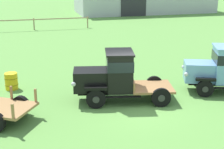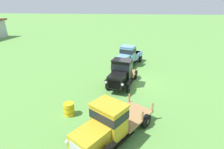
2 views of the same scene
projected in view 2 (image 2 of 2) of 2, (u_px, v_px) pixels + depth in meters
The scene contains 5 objects.
ground_plane at pixel (134, 84), 15.15m from camera, with size 240.00×240.00×0.00m, color #5B9342.
vintage_truck_foreground_near at pixel (108, 124), 8.35m from camera, with size 5.14×4.01×2.13m.
vintage_truck_second_in_line at pixel (121, 73), 14.23m from camera, with size 4.70×2.54×2.29m.
vintage_truck_midrow_center at pixel (129, 56), 19.47m from camera, with size 4.93×3.07×2.25m.
oil_drum_beside_row at pixel (69, 109), 10.73m from camera, with size 0.65×0.65×0.83m.
Camera 2 is at (-13.89, -0.11, 6.39)m, focal length 28.00 mm.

